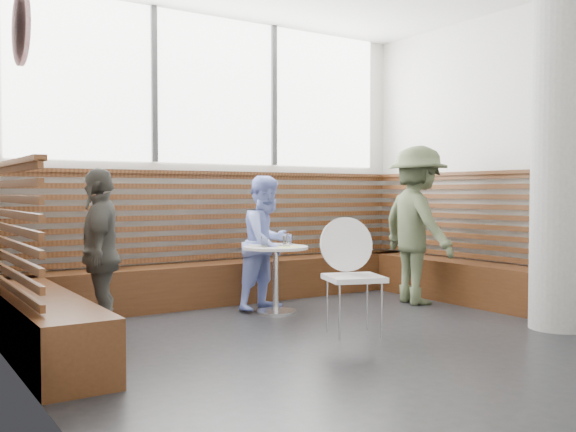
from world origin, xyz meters
TOP-DOWN VIEW (x-y plane):
  - room at (0.00, 0.00)m, footprint 5.00×5.00m
  - booth at (0.00, 1.77)m, footprint 5.00×2.50m
  - concrete_column at (1.85, -0.60)m, footprint 0.50×0.50m
  - wall_art at (-2.46, 0.40)m, footprint 0.03×0.50m
  - cafe_table at (0.13, 1.43)m, footprint 0.66×0.66m
  - cafe_chair at (0.14, 0.27)m, footprint 0.48×0.47m
  - adult_man at (1.72, 1.05)m, footprint 0.82×1.21m
  - child_back at (0.15, 1.62)m, footprint 0.81×0.71m
  - child_left at (-1.72, 1.20)m, footprint 0.62×0.90m
  - plate_near at (-0.00, 1.53)m, footprint 0.22×0.22m
  - plate_far at (0.21, 1.54)m, footprint 0.21×0.21m
  - glass_left at (-0.02, 1.40)m, footprint 0.07×0.07m
  - glass_mid at (0.19, 1.33)m, footprint 0.07×0.07m
  - glass_right at (0.34, 1.50)m, footprint 0.07×0.07m
  - menu_card at (0.17, 1.25)m, footprint 0.24×0.20m

SIDE VIEW (x-z plane):
  - booth at x=0.00m, z-range -0.31..1.13m
  - cafe_table at x=0.13m, z-range 0.15..0.82m
  - cafe_chair at x=0.14m, z-range 0.09..1.10m
  - menu_card at x=0.17m, z-range 0.68..0.68m
  - plate_far at x=0.21m, z-range 0.68..0.69m
  - plate_near at x=0.00m, z-range 0.68..0.69m
  - child_back at x=0.15m, z-range 0.00..1.39m
  - child_left at x=-1.72m, z-range 0.00..1.42m
  - glass_left at x=-0.02m, z-range 0.68..0.78m
  - glass_right at x=0.34m, z-range 0.68..0.79m
  - glass_mid at x=0.19m, z-range 0.68..0.79m
  - adult_man at x=1.72m, z-range 0.00..1.73m
  - concrete_column at x=1.85m, z-range 0.00..3.20m
  - room at x=0.00m, z-range 0.00..3.20m
  - wall_art at x=-2.46m, z-range 2.05..2.55m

